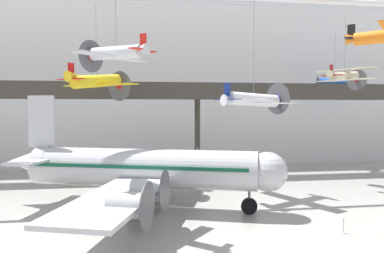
{
  "coord_description": "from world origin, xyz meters",
  "views": [
    {
      "loc": [
        -7.81,
        -19.25,
        8.61
      ],
      "look_at": [
        -3.39,
        9.77,
        7.05
      ],
      "focal_mm": 35.0,
      "sensor_mm": 36.0,
      "label": 1
    }
  ],
  "objects_px": {
    "suspended_plane_yellow_lowwing": "(97,81)",
    "suspended_plane_white_twin": "(253,100)",
    "suspended_plane_blue_trainer": "(334,82)",
    "suspended_plane_silver_racer": "(116,53)",
    "stanchion_barrier": "(343,229)",
    "suspended_plane_cream_biplane": "(345,76)",
    "airliner_silver_main": "(141,169)"
  },
  "relations": [
    {
      "from": "suspended_plane_white_twin",
      "to": "stanchion_barrier",
      "type": "relative_size",
      "value": 9.99
    },
    {
      "from": "suspended_plane_yellow_lowwing",
      "to": "suspended_plane_white_twin",
      "type": "relative_size",
      "value": 0.88
    },
    {
      "from": "suspended_plane_cream_biplane",
      "to": "suspended_plane_blue_trainer",
      "type": "relative_size",
      "value": 1.03
    },
    {
      "from": "suspended_plane_blue_trainer",
      "to": "suspended_plane_cream_biplane",
      "type": "bearing_deg",
      "value": 104.66
    },
    {
      "from": "suspended_plane_yellow_lowwing",
      "to": "suspended_plane_blue_trainer",
      "type": "bearing_deg",
      "value": -31.56
    },
    {
      "from": "suspended_plane_yellow_lowwing",
      "to": "stanchion_barrier",
      "type": "xyz_separation_m",
      "value": [
        17.69,
        -14.95,
        -10.79
      ]
    },
    {
      "from": "suspended_plane_silver_racer",
      "to": "suspended_plane_blue_trainer",
      "type": "xyz_separation_m",
      "value": [
        29.05,
        22.17,
        -0.3
      ]
    },
    {
      "from": "airliner_silver_main",
      "to": "suspended_plane_silver_racer",
      "type": "height_order",
      "value": "suspended_plane_silver_racer"
    },
    {
      "from": "suspended_plane_blue_trainer",
      "to": "stanchion_barrier",
      "type": "xyz_separation_m",
      "value": [
        -13.8,
        -25.99,
        -11.75
      ]
    },
    {
      "from": "suspended_plane_yellow_lowwing",
      "to": "suspended_plane_blue_trainer",
      "type": "height_order",
      "value": "suspended_plane_blue_trainer"
    },
    {
      "from": "suspended_plane_silver_racer",
      "to": "suspended_plane_white_twin",
      "type": "distance_m",
      "value": 14.87
    },
    {
      "from": "suspended_plane_white_twin",
      "to": "stanchion_barrier",
      "type": "bearing_deg",
      "value": -101.34
    },
    {
      "from": "airliner_silver_main",
      "to": "suspended_plane_silver_racer",
      "type": "bearing_deg",
      "value": -92.84
    },
    {
      "from": "suspended_plane_yellow_lowwing",
      "to": "stanchion_barrier",
      "type": "relative_size",
      "value": 8.78
    },
    {
      "from": "stanchion_barrier",
      "to": "airliner_silver_main",
      "type": "bearing_deg",
      "value": 148.64
    },
    {
      "from": "suspended_plane_yellow_lowwing",
      "to": "suspended_plane_cream_biplane",
      "type": "bearing_deg",
      "value": -51.14
    },
    {
      "from": "suspended_plane_cream_biplane",
      "to": "suspended_plane_blue_trainer",
      "type": "bearing_deg",
      "value": 37.31
    },
    {
      "from": "suspended_plane_cream_biplane",
      "to": "suspended_plane_blue_trainer",
      "type": "distance_m",
      "value": 12.28
    },
    {
      "from": "suspended_plane_yellow_lowwing",
      "to": "suspended_plane_blue_trainer",
      "type": "xyz_separation_m",
      "value": [
        31.49,
        11.04,
        0.97
      ]
    },
    {
      "from": "stanchion_barrier",
      "to": "suspended_plane_white_twin",
      "type": "bearing_deg",
      "value": 103.82
    },
    {
      "from": "airliner_silver_main",
      "to": "suspended_plane_yellow_lowwing",
      "type": "distance_m",
      "value": 11.03
    },
    {
      "from": "suspended_plane_yellow_lowwing",
      "to": "suspended_plane_blue_trainer",
      "type": "relative_size",
      "value": 1.18
    },
    {
      "from": "airliner_silver_main",
      "to": "suspended_plane_yellow_lowwing",
      "type": "relative_size",
      "value": 2.91
    },
    {
      "from": "suspended_plane_silver_racer",
      "to": "suspended_plane_white_twin",
      "type": "height_order",
      "value": "suspended_plane_silver_racer"
    },
    {
      "from": "suspended_plane_yellow_lowwing",
      "to": "suspended_plane_white_twin",
      "type": "xyz_separation_m",
      "value": [
        14.91,
        -3.67,
        -1.85
      ]
    },
    {
      "from": "airliner_silver_main",
      "to": "suspended_plane_white_twin",
      "type": "xyz_separation_m",
      "value": [
        10.73,
        3.05,
        5.84
      ]
    },
    {
      "from": "suspended_plane_cream_biplane",
      "to": "suspended_plane_blue_trainer",
      "type": "height_order",
      "value": "suspended_plane_blue_trainer"
    },
    {
      "from": "suspended_plane_cream_biplane",
      "to": "suspended_plane_silver_racer",
      "type": "bearing_deg",
      "value": 176.69
    },
    {
      "from": "airliner_silver_main",
      "to": "suspended_plane_white_twin",
      "type": "distance_m",
      "value": 12.59
    },
    {
      "from": "suspended_plane_cream_biplane",
      "to": "stanchion_barrier",
      "type": "xyz_separation_m",
      "value": [
        -8.67,
        -14.83,
        -11.63
      ]
    },
    {
      "from": "suspended_plane_white_twin",
      "to": "suspended_plane_silver_racer",
      "type": "bearing_deg",
      "value": -174.26
    },
    {
      "from": "airliner_silver_main",
      "to": "suspended_plane_blue_trainer",
      "type": "bearing_deg",
      "value": 51.79
    }
  ]
}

